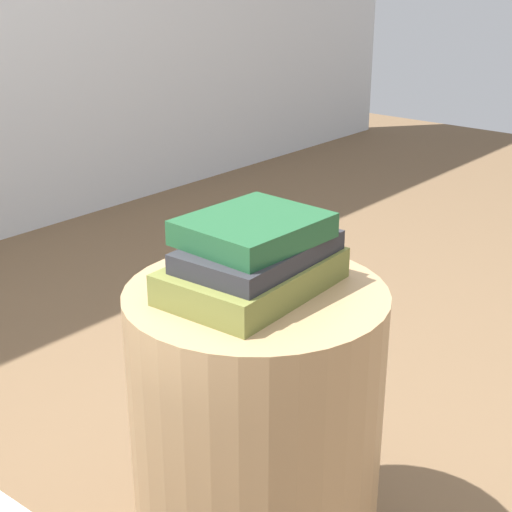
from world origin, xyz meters
TOP-DOWN VIEW (x-y plane):
  - side_table at (0.00, 0.00)m, footprint 0.45×0.45m
  - book_olive at (-0.00, 0.01)m, footprint 0.31×0.21m
  - book_charcoal at (0.01, 0.00)m, footprint 0.28×0.18m
  - book_forest at (0.01, 0.01)m, footprint 0.23×0.19m

SIDE VIEW (x-z plane):
  - side_table at x=0.00m, z-range 0.00..0.57m
  - book_olive at x=0.00m, z-range 0.57..0.62m
  - book_charcoal at x=0.01m, z-range 0.62..0.66m
  - book_forest at x=0.01m, z-range 0.66..0.70m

